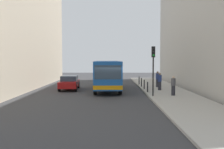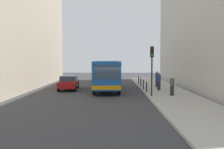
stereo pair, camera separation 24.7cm
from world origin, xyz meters
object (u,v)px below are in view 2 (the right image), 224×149
at_px(bus, 107,73).
at_px(bollard_near, 147,87).
at_px(pedestrian_near_signal, 172,86).
at_px(car_beside_bus, 69,82).
at_px(bollard_mid, 143,84).
at_px(bollard_farthest, 139,80).
at_px(pedestrian_mid_sidewalk, 159,81).
at_px(bollard_far, 141,82).
at_px(traffic_light, 152,62).
at_px(car_behind_bus, 108,75).
at_px(pedestrian_far_sidewalk, 157,79).

height_order(bus, bollard_near, bus).
height_order(bollard_near, pedestrian_near_signal, pedestrian_near_signal).
height_order(car_beside_bus, bollard_mid, car_beside_bus).
height_order(bollard_near, bollard_farthest, same).
bearing_deg(bollard_mid, pedestrian_mid_sidewalk, -31.56).
bearing_deg(bollard_far, traffic_light, -89.25).
bearing_deg(car_beside_bus, bollard_far, -169.00).
height_order(car_behind_bus, bollard_far, car_behind_bus).
distance_m(bollard_mid, pedestrian_mid_sidewalk, 1.72).
distance_m(car_beside_bus, traffic_light, 10.04).
bearing_deg(pedestrian_mid_sidewalk, car_behind_bus, 35.05).
bearing_deg(pedestrian_mid_sidewalk, car_beside_bus, 93.68).
bearing_deg(pedestrian_near_signal, bollard_near, -36.77).
xyz_separation_m(bollard_mid, pedestrian_mid_sidewalk, (1.43, -0.88, 0.38)).
xyz_separation_m(bollard_far, bollard_farthest, (0.00, 2.55, 0.00)).
distance_m(bus, bollard_mid, 4.04).
height_order(bollard_far, pedestrian_mid_sidewalk, pedestrian_mid_sidewalk).
bearing_deg(bus, pedestrian_mid_sidewalk, 160.29).
bearing_deg(traffic_light, bus, 123.05).
height_order(traffic_light, bollard_near, traffic_light).
relative_size(car_beside_bus, bollard_near, 4.71).
distance_m(car_beside_bus, pedestrian_far_sidewalk, 9.57).
relative_size(car_beside_bus, traffic_light, 1.09).
bearing_deg(car_behind_bus, pedestrian_near_signal, 105.22).
bearing_deg(bus, bollard_mid, 165.97).
xyz_separation_m(bollard_farthest, pedestrian_mid_sidewalk, (1.43, -5.97, 0.38)).
distance_m(car_behind_bus, bollard_far, 10.63).
height_order(bus, bollard_mid, bus).
bearing_deg(bus, car_behind_bus, -90.92).
relative_size(bollard_far, bollard_farthest, 1.00).
distance_m(pedestrian_near_signal, pedestrian_mid_sidewalk, 3.91).
bearing_deg(bollard_near, bollard_far, 90.00).
xyz_separation_m(bus, bollard_far, (3.79, 1.70, -1.10)).
height_order(bollard_mid, bollard_farthest, same).
relative_size(car_beside_bus, pedestrian_far_sidewalk, 2.59).
relative_size(bus, bollard_far, 11.66).
distance_m(bollard_near, pedestrian_mid_sidewalk, 2.23).
bearing_deg(pedestrian_mid_sidewalk, traffic_light, 175.97).
relative_size(bus, bollard_near, 11.66).
bearing_deg(car_beside_bus, car_behind_bus, -110.78).
distance_m(bus, pedestrian_far_sidewalk, 5.66).
distance_m(car_beside_bus, bollard_near, 8.42).
xyz_separation_m(bus, car_beside_bus, (-3.98, -0.17, -0.94)).
xyz_separation_m(bollard_far, pedestrian_near_signal, (1.87, -7.31, 0.35)).
distance_m(bollard_mid, pedestrian_near_signal, 5.13).
bearing_deg(bollard_farthest, bollard_far, -90.00).
bearing_deg(bollard_near, pedestrian_mid_sidewalk, 49.56).
bearing_deg(bollard_near, pedestrian_near_signal, -49.86).
xyz_separation_m(car_beside_bus, traffic_light, (7.87, -5.81, 2.22)).
xyz_separation_m(bollard_near, pedestrian_near_signal, (1.87, -2.21, 0.35)).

